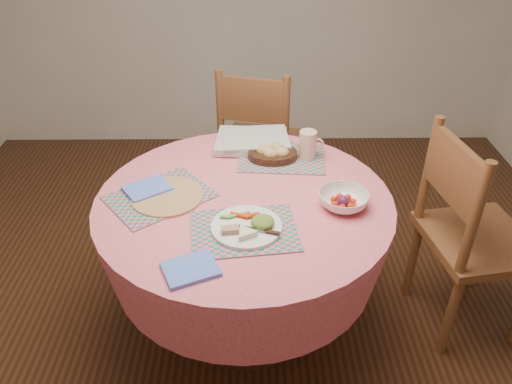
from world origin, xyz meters
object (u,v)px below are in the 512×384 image
chair_back (258,141)px  fruit_bowl (343,200)px  dinner_plate (248,226)px  chair_right (469,233)px  bread_bowl (273,153)px  dining_table (245,235)px  wicker_trivet (167,197)px  latte_mug (308,145)px

chair_back → fruit_bowl: chair_back is taller
fruit_bowl → dinner_plate: bearing=-158.1°
chair_right → bread_bowl: (-0.87, 0.29, 0.25)m
dining_table → chair_back: size_ratio=1.26×
dining_table → bread_bowl: bread_bowl is taller
dining_table → wicker_trivet: wicker_trivet is taller
chair_back → dining_table: bearing=100.1°
chair_back → bread_bowl: bearing=109.6°
dining_table → fruit_bowl: bearing=-9.3°
chair_back → dinner_plate: chair_back is taller
chair_right → wicker_trivet: chair_right is taller
chair_right → dinner_plate: (-0.98, -0.25, 0.24)m
dining_table → chair_right: (1.00, 0.03, -0.02)m
chair_back → bread_bowl: 0.70m
dining_table → chair_right: chair_right is taller
dinner_plate → bread_bowl: size_ratio=1.17×
dinner_plate → fruit_bowl: bearing=21.9°
dining_table → chair_back: (0.07, 0.97, -0.04)m
chair_right → wicker_trivet: 1.34m
dinner_plate → fruit_bowl: 0.41m
wicker_trivet → latte_mug: size_ratio=2.25×
dining_table → bread_bowl: size_ratio=5.39×
chair_back → fruit_bowl: 1.12m
dinner_plate → fruit_bowl: (0.38, 0.15, 0.01)m
chair_back → fruit_bowl: (0.33, -1.03, 0.27)m
latte_mug → dining_table: bearing=-131.7°
chair_back → dinner_plate: bearing=101.8°
chair_right → fruit_bowl: chair_right is taller
wicker_trivet → bread_bowl: bearing=35.2°
dining_table → wicker_trivet: 0.38m
dining_table → dinner_plate: 0.31m
chair_right → dinner_plate: size_ratio=3.79×
chair_right → fruit_bowl: size_ratio=4.09×
wicker_trivet → fruit_bowl: 0.72m
wicker_trivet → chair_back: bearing=67.8°
chair_right → bread_bowl: size_ratio=4.44×
fruit_bowl → dining_table: bearing=170.7°
chair_right → latte_mug: bearing=57.8°
dining_table → latte_mug: latte_mug is taller
dining_table → dinner_plate: (0.02, -0.22, 0.22)m
chair_back → chair_right: bearing=149.3°
fruit_bowl → bread_bowl: bearing=124.5°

